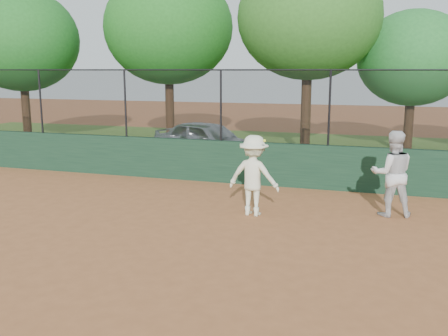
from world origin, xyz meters
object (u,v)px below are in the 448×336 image
(player_main, at_px, (254,176))
(tree_0, at_px, (21,41))
(tree_1, at_px, (168,28))
(parked_car, at_px, (208,141))
(player_second, at_px, (392,174))
(tree_3, at_px, (413,59))
(tree_2, at_px, (309,18))

(player_main, bearing_deg, tree_0, 148.46)
(player_main, xyz_separation_m, tree_0, (-11.81, 7.25, 3.48))
(tree_0, relative_size, tree_1, 0.91)
(parked_car, relative_size, player_second, 2.21)
(tree_3, bearing_deg, tree_2, -147.69)
(parked_car, height_order, tree_3, tree_3)
(tree_1, bearing_deg, player_second, -42.16)
(tree_0, bearing_deg, parked_car, -8.45)
(player_main, height_order, tree_0, tree_0)
(tree_0, bearing_deg, tree_3, 9.39)
(tree_1, bearing_deg, tree_2, -12.41)
(parked_car, distance_m, tree_3, 8.30)
(tree_0, height_order, tree_2, tree_2)
(tree_0, distance_m, tree_2, 11.83)
(tree_3, bearing_deg, tree_1, -174.06)
(parked_car, bearing_deg, tree_2, -43.55)
(tree_1, distance_m, tree_2, 6.01)
(parked_car, xyz_separation_m, player_main, (3.18, -5.97, 0.18))
(tree_0, bearing_deg, player_main, -31.54)
(tree_1, bearing_deg, tree_3, 5.94)
(tree_1, distance_m, tree_3, 9.60)
(player_second, xyz_separation_m, tree_3, (0.69, 8.93, 2.65))
(player_second, relative_size, tree_2, 0.27)
(tree_1, bearing_deg, player_main, -56.35)
(player_main, xyz_separation_m, tree_1, (-5.86, 8.81, 3.96))
(player_second, xyz_separation_m, tree_2, (-2.91, 6.65, 4.00))
(player_main, xyz_separation_m, tree_2, (0.00, 7.52, 4.06))
(parked_car, distance_m, tree_1, 5.69)
(player_second, bearing_deg, tree_1, -54.31)
(player_second, bearing_deg, tree_2, -78.54)
(tree_2, bearing_deg, parked_car, -154.02)
(tree_0, distance_m, tree_3, 15.63)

